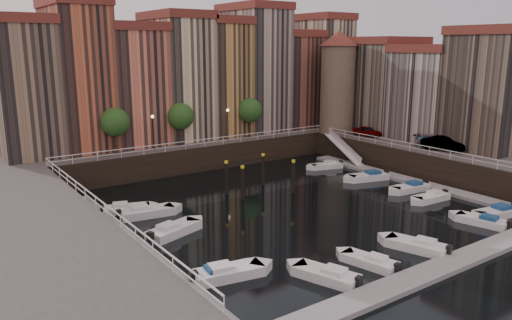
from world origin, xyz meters
TOP-DOWN VIEW (x-y plane):
  - ground at (0.00, 0.00)m, footprint 200.00×200.00m
  - quay_far at (0.00, 26.00)m, footprint 80.00×20.00m
  - quay_right at (28.00, -2.00)m, footprint 20.00×36.00m
  - dock_left at (-16.20, -1.00)m, footprint 2.00×28.00m
  - dock_right at (16.20, -1.00)m, footprint 2.00×28.00m
  - dock_near at (0.00, -17.00)m, footprint 30.00×2.00m
  - mountains at (1.72, 110.00)m, footprint 145.00×100.00m
  - far_terrace at (3.31, 23.50)m, footprint 48.70×10.30m
  - right_terrace at (26.50, 3.80)m, footprint 9.30×24.30m
  - corner_tower at (20.00, 14.50)m, footprint 5.20×5.20m
  - promenade_trees at (-1.33, 18.20)m, footprint 21.20×3.20m
  - street_lamps at (-1.00, 17.20)m, footprint 10.36×0.36m
  - railings at (0.00, 4.88)m, footprint 36.08×34.04m
  - gangway at (17.10, 10.00)m, footprint 2.78×8.32m
  - mooring_pilings at (-0.07, 5.10)m, footprint 6.20×4.61m
  - boat_left_0 at (-12.73, -9.72)m, footprint 4.93×2.52m
  - boat_left_1 at (-13.01, -9.57)m, footprint 4.63×2.21m
  - boat_left_2 at (-12.34, -0.73)m, footprint 5.12×3.20m
  - boat_left_3 at (-12.38, 4.71)m, footprint 5.12×2.45m
  - boat_left_4 at (-13.45, 6.82)m, footprint 4.47×2.75m
  - boat_right_0 at (13.28, -13.22)m, footprint 4.85×2.37m
  - boat_right_1 at (12.41, -6.97)m, footprint 4.35×1.79m
  - boat_right_2 at (13.46, -3.66)m, footprint 4.67×2.10m
  - boat_right_3 at (13.23, 1.92)m, footprint 4.99×2.90m
  - boat_right_4 at (13.12, 8.73)m, footprint 4.31×2.52m
  - boat_near_0 at (-7.64, -13.73)m, footprint 3.02×4.73m
  - boat_near_1 at (-3.70, -13.82)m, footprint 2.37×4.28m
  - boat_near_2 at (1.20, -13.99)m, footprint 3.05×4.82m
  - boat_near_3 at (10.24, -13.68)m, footprint 2.50×4.47m
  - car_a at (20.90, 9.49)m, footprint 2.50×4.16m
  - car_b at (21.16, -1.82)m, footprint 3.09×5.13m
  - car_c at (21.78, -0.47)m, footprint 3.11×5.39m

SIDE VIEW (x-z plane):
  - ground at x=0.00m, z-range 0.00..0.00m
  - dock_left at x=-16.20m, z-range 0.00..0.35m
  - dock_right at x=16.20m, z-range 0.00..0.35m
  - dock_near at x=0.00m, z-range 0.00..0.35m
  - boat_near_1 at x=-3.70m, z-range -0.16..0.80m
  - boat_right_4 at x=13.12m, z-range -0.16..0.81m
  - boat_right_1 at x=12.41m, z-range -0.16..0.83m
  - boat_near_3 at x=10.24m, z-range -0.16..0.84m
  - boat_left_4 at x=-13.45m, z-range -0.16..0.84m
  - boat_left_1 at x=-13.01m, z-range -0.17..0.87m
  - boat_right_2 at x=13.46m, z-range -0.17..0.88m
  - boat_near_0 at x=-7.64m, z-range -0.17..0.89m
  - boat_near_2 at x=1.20m, z-range -0.18..0.91m
  - boat_right_0 at x=13.28m, z-range -0.18..0.91m
  - boat_left_0 at x=-12.73m, z-range -0.18..0.93m
  - boat_right_3 at x=13.23m, z-range -0.18..0.94m
  - boat_left_2 at x=-12.34m, z-range -0.19..0.96m
  - boat_left_3 at x=-12.38m, z-range -0.19..0.96m
  - quay_far at x=0.00m, z-range 0.00..3.00m
  - quay_right at x=28.00m, z-range 0.00..3.00m
  - mooring_pilings at x=-0.07m, z-range -0.24..3.54m
  - gangway at x=17.10m, z-range 0.05..3.78m
  - car_a at x=20.90m, z-range 3.00..4.33m
  - car_c at x=21.78m, z-range 3.00..4.47m
  - railings at x=0.00m, z-range 3.53..4.05m
  - car_b at x=21.16m, z-range 3.00..4.60m
  - street_lamps at x=-1.00m, z-range 3.81..7.99m
  - promenade_trees at x=-1.33m, z-range 3.98..9.18m
  - mountains at x=1.72m, z-range -1.08..16.92m
  - right_terrace at x=26.50m, z-range 2.56..16.56m
  - corner_tower at x=20.00m, z-range 3.29..17.09m
  - far_terrace at x=3.31m, z-range 2.20..19.70m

